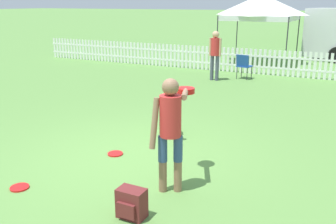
% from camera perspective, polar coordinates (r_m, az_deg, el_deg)
% --- Properties ---
extents(ground_plane, '(240.00, 240.00, 0.00)m').
position_cam_1_polar(ground_plane, '(6.15, -5.83, -7.06)').
color(ground_plane, '#5B8C42').
extents(handler_person, '(0.41, 1.05, 1.54)m').
position_cam_1_polar(handler_person, '(4.81, 0.51, -1.50)').
color(handler_person, '#8C664C').
rests_on(handler_person, ground_plane).
extents(leaping_dog, '(0.65, 1.03, 0.93)m').
position_cam_1_polar(leaping_dog, '(7.02, -0.19, 0.78)').
color(leaping_dog, beige).
rests_on(leaping_dog, ground_plane).
extents(frisbee_near_handler, '(0.25, 0.25, 0.02)m').
position_cam_1_polar(frisbee_near_handler, '(5.58, -21.69, -10.64)').
color(frisbee_near_handler, red).
rests_on(frisbee_near_handler, ground_plane).
extents(frisbee_near_dog, '(0.25, 0.25, 0.02)m').
position_cam_1_polar(frisbee_near_dog, '(6.33, -8.04, -6.31)').
color(frisbee_near_dog, red).
rests_on(frisbee_near_dog, ground_plane).
extents(backpack_on_grass, '(0.33, 0.25, 0.36)m').
position_cam_1_polar(backpack_on_grass, '(4.51, -5.61, -13.72)').
color(backpack_on_grass, maroon).
rests_on(backpack_on_grass, ground_plane).
extents(picket_fence, '(18.83, 0.04, 0.87)m').
position_cam_1_polar(picket_fence, '(13.59, 13.47, 7.48)').
color(picket_fence, white).
rests_on(picket_fence, ground_plane).
extents(folding_chair_blue_left, '(0.49, 0.50, 0.81)m').
position_cam_1_polar(folding_chair_blue_left, '(12.56, 11.45, 7.12)').
color(folding_chair_blue_left, '#333338').
rests_on(folding_chair_blue_left, ground_plane).
extents(canopy_tent_main, '(2.75, 2.75, 2.76)m').
position_cam_1_polar(canopy_tent_main, '(16.19, 14.00, 15.24)').
color(canopy_tent_main, '#333338').
rests_on(canopy_tent_main, ground_plane).
extents(spectator_standing, '(0.42, 0.27, 1.57)m').
position_cam_1_polar(spectator_standing, '(12.15, 7.19, 9.22)').
color(spectator_standing, '#474C5B').
rests_on(spectator_standing, ground_plane).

